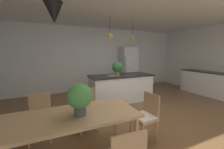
% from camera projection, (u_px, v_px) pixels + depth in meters
% --- Properties ---
extents(ground_plane, '(10.00, 8.40, 0.04)m').
position_uv_depth(ground_plane, '(138.00, 120.00, 3.40)').
color(ground_plane, brown).
extents(ceiling_slab, '(10.00, 8.40, 0.12)m').
position_uv_depth(ceiling_slab, '(141.00, 0.00, 2.98)').
color(ceiling_slab, white).
extents(wall_back_kitchen, '(10.00, 0.12, 2.70)m').
position_uv_depth(wall_back_kitchen, '(96.00, 59.00, 6.14)').
color(wall_back_kitchen, white).
rests_on(wall_back_kitchen, ground_plane).
extents(dining_table, '(1.99, 0.87, 0.73)m').
position_uv_depth(dining_table, '(70.00, 120.00, 1.98)').
color(dining_table, tan).
rests_on(dining_table, ground_plane).
extents(chair_far_left, '(0.42, 0.42, 0.87)m').
position_uv_depth(chair_far_left, '(40.00, 115.00, 2.56)').
color(chair_far_left, '#A87F56').
rests_on(chair_far_left, ground_plane).
extents(chair_kitchen_end, '(0.44, 0.44, 0.87)m').
position_uv_depth(chair_kitchen_end, '(146.00, 115.00, 2.57)').
color(chair_kitchen_end, '#A87F56').
rests_on(chair_kitchen_end, ground_plane).
extents(chair_far_right, '(0.43, 0.43, 0.87)m').
position_uv_depth(chair_far_right, '(87.00, 108.00, 2.92)').
color(chair_far_right, '#A87F56').
rests_on(chair_far_right, ground_plane).
extents(kitchen_island, '(2.12, 0.85, 0.91)m').
position_uv_depth(kitchen_island, '(121.00, 88.00, 4.67)').
color(kitchen_island, white).
rests_on(kitchen_island, ground_plane).
extents(refrigerator, '(0.74, 0.67, 1.89)m').
position_uv_depth(refrigerator, '(128.00, 68.00, 6.40)').
color(refrigerator, silver).
rests_on(refrigerator, ground_plane).
extents(pendant_over_table, '(0.22, 0.22, 0.74)m').
position_uv_depth(pendant_over_table, '(54.00, 13.00, 1.60)').
color(pendant_over_table, black).
extents(pendant_over_island_main, '(0.21, 0.21, 0.75)m').
position_uv_depth(pendant_over_island_main, '(110.00, 38.00, 4.26)').
color(pendant_over_island_main, black).
extents(pendant_over_island_aux, '(0.20, 0.20, 0.72)m').
position_uv_depth(pendant_over_island_aux, '(132.00, 39.00, 4.59)').
color(pendant_over_island_aux, black).
extents(potted_plant_on_island, '(0.36, 0.36, 0.45)m').
position_uv_depth(potted_plant_on_island, '(117.00, 67.00, 4.51)').
color(potted_plant_on_island, '#8C664C').
rests_on(potted_plant_on_island, kitchen_island).
extents(potted_plant_on_table, '(0.36, 0.36, 0.46)m').
position_uv_depth(potted_plant_on_table, '(80.00, 97.00, 1.95)').
color(potted_plant_on_table, '#4C4C51').
rests_on(potted_plant_on_table, dining_table).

